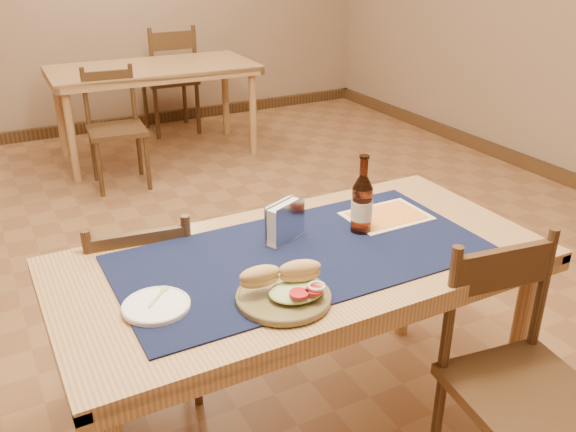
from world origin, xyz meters
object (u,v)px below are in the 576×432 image
back_table (153,76)px  chair_main_far (142,303)px  sandwich_plate (286,290)px  beer_bottle (362,204)px  napkin_holder (285,222)px  chair_main_near (517,380)px  main_table (302,277)px

back_table → chair_main_far: size_ratio=1.97×
sandwich_plate → chair_main_far: bearing=110.9°
back_table → beer_bottle: beer_bottle is taller
napkin_holder → sandwich_plate: bearing=-117.5°
beer_bottle → napkin_holder: (-0.27, 0.06, -0.04)m
chair_main_near → sandwich_plate: chair_main_near is taller
main_table → chair_main_far: size_ratio=1.93×
back_table → napkin_holder: size_ratio=9.67×
chair_main_near → napkin_holder: bearing=125.0°
sandwich_plate → napkin_holder: 0.37m
back_table → chair_main_far: bearing=-108.0°
back_table → chair_main_far: (-0.93, -2.86, -0.24)m
back_table → chair_main_near: (-0.03, -3.86, -0.21)m
chair_main_far → sandwich_plate: (0.26, -0.68, 0.35)m
sandwich_plate → beer_bottle: 0.52m
main_table → chair_main_near: 0.74m
main_table → beer_bottle: 0.33m
chair_main_far → napkin_holder: (0.43, -0.35, 0.39)m
back_table → sandwich_plate: (-0.67, -3.53, 0.12)m
chair_main_near → beer_bottle: bearing=108.1°
main_table → napkin_holder: (-0.00, 0.11, 0.15)m
main_table → sandwich_plate: (-0.18, -0.22, 0.12)m
main_table → back_table: bearing=81.6°
beer_bottle → napkin_holder: 0.28m
chair_main_near → napkin_holder: size_ratio=5.20×
chair_main_far → napkin_holder: bearing=-39.0°
back_table → sandwich_plate: size_ratio=5.96×
chair_main_far → chair_main_near: (0.89, -1.01, 0.03)m
chair_main_far → sandwich_plate: size_ratio=3.02×
sandwich_plate → napkin_holder: napkin_holder is taller
sandwich_plate → chair_main_near: bearing=-27.5°
main_table → back_table: (0.49, 3.32, 0.00)m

